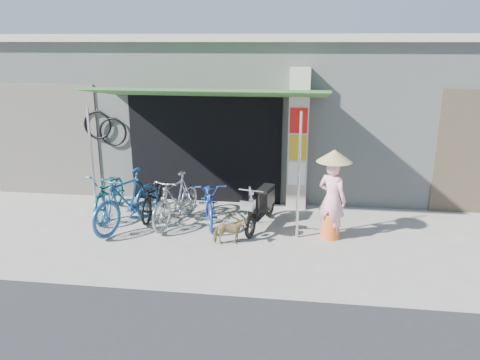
# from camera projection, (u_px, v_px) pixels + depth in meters

# --- Properties ---
(ground) EXTENTS (80.00, 80.00, 0.00)m
(ground) POSITION_uv_depth(u_px,v_px,m) (244.00, 252.00, 8.14)
(ground) COLOR #9D978D
(ground) RESTS_ON ground
(bicycle_shop) EXTENTS (12.30, 5.30, 3.66)m
(bicycle_shop) POSITION_uv_depth(u_px,v_px,m) (268.00, 107.00, 12.45)
(bicycle_shop) COLOR #9DA29B
(bicycle_shop) RESTS_ON ground
(shop_pillar) EXTENTS (0.42, 0.44, 3.00)m
(shop_pillar) POSITION_uv_depth(u_px,v_px,m) (298.00, 140.00, 9.92)
(shop_pillar) COLOR beige
(shop_pillar) RESTS_ON ground
(awning) EXTENTS (4.60, 1.88, 2.72)m
(awning) POSITION_uv_depth(u_px,v_px,m) (208.00, 95.00, 9.08)
(awning) COLOR #33672E
(awning) RESTS_ON ground
(neighbour_left) EXTENTS (2.60, 0.06, 2.60)m
(neighbour_left) POSITION_uv_depth(u_px,v_px,m) (45.00, 140.00, 10.87)
(neighbour_left) COLOR #6B665B
(neighbour_left) RESTS_ON ground
(bike_teal) EXTENTS (0.81, 1.89, 0.97)m
(bike_teal) POSITION_uv_depth(u_px,v_px,m) (110.00, 192.00, 9.78)
(bike_teal) COLOR #165D66
(bike_teal) RESTS_ON ground
(bike_blue) EXTENTS (1.18, 1.95, 1.13)m
(bike_blue) POSITION_uv_depth(u_px,v_px,m) (128.00, 200.00, 9.04)
(bike_blue) COLOR navy
(bike_blue) RESTS_ON ground
(bike_black) EXTENTS (0.58, 1.65, 0.86)m
(bike_black) POSITION_uv_depth(u_px,v_px,m) (155.00, 196.00, 9.71)
(bike_black) COLOR black
(bike_black) RESTS_ON ground
(bike_silver) EXTENTS (0.94, 1.77, 1.02)m
(bike_silver) POSITION_uv_depth(u_px,v_px,m) (176.00, 199.00, 9.25)
(bike_silver) COLOR #A9AAAE
(bike_silver) RESTS_ON ground
(bike_navy) EXTENTS (1.01, 1.81, 0.90)m
(bike_navy) POSITION_uv_depth(u_px,v_px,m) (209.00, 200.00, 9.39)
(bike_navy) COLOR #1F4192
(bike_navy) RESTS_ON ground
(street_dog) EXTENTS (0.64, 0.43, 0.50)m
(street_dog) POSITION_uv_depth(u_px,v_px,m) (229.00, 231.00, 8.37)
(street_dog) COLOR tan
(street_dog) RESTS_ON ground
(moped) EXTENTS (0.61, 1.62, 0.93)m
(moped) POSITION_uv_depth(u_px,v_px,m) (261.00, 206.00, 9.16)
(moped) COLOR black
(moped) RESTS_ON ground
(nun) EXTENTS (0.65, 0.64, 1.68)m
(nun) POSITION_uv_depth(u_px,v_px,m) (332.00, 195.00, 8.50)
(nun) COLOR #FFABB9
(nun) RESTS_ON ground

